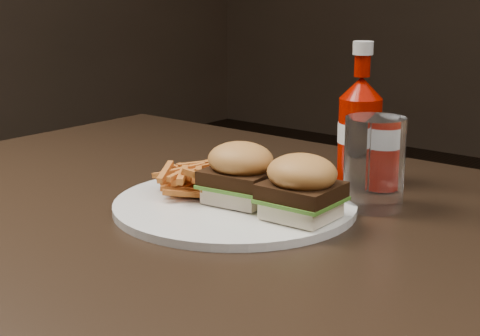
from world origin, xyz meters
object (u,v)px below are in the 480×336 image
Objects in this scene: dining_table at (247,236)px; tumbler at (374,164)px; ketchup_bottle at (359,141)px; plate at (235,205)px.

tumbler is at bearing 57.04° from dining_table.
plate is at bearing -106.06° from ketchup_bottle.
tumbler is (0.13, 0.11, 0.05)m from plate.
ketchup_bottle is at bearing 73.94° from plate.
dining_table is 10.37× the size of tumbler.
ketchup_bottle is (0.02, 0.22, 0.08)m from dining_table.
plate reaches higher than dining_table.
ketchup_bottle is 1.01× the size of tumbler.
plate is 0.18m from tumbler.
dining_table is at bearing -32.50° from plate.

